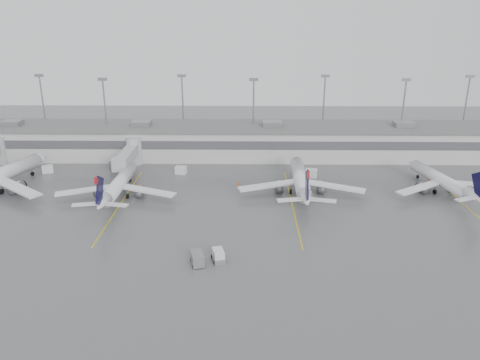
{
  "coord_description": "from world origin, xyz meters",
  "views": [
    {
      "loc": [
        8.12,
        -64.54,
        36.76
      ],
      "look_at": [
        6.88,
        24.0,
        5.0
      ],
      "focal_mm": 35.0,
      "sensor_mm": 36.0,
      "label": 1
    }
  ],
  "objects_px": {
    "jet_mid_left": "(118,185)",
    "baggage_tug": "(218,256)",
    "jet_far_right": "(443,181)",
    "jet_mid_right": "(301,180)"
  },
  "relations": [
    {
      "from": "jet_mid_right",
      "to": "baggage_tug",
      "type": "bearing_deg",
      "value": -117.16
    },
    {
      "from": "jet_mid_left",
      "to": "baggage_tug",
      "type": "bearing_deg",
      "value": -48.97
    },
    {
      "from": "jet_mid_right",
      "to": "baggage_tug",
      "type": "height_order",
      "value": "jet_mid_right"
    },
    {
      "from": "jet_far_right",
      "to": "baggage_tug",
      "type": "distance_m",
      "value": 55.62
    },
    {
      "from": "baggage_tug",
      "to": "jet_mid_left",
      "type": "bearing_deg",
      "value": 114.69
    },
    {
      "from": "jet_mid_right",
      "to": "jet_far_right",
      "type": "xyz_separation_m",
      "value": [
        30.65,
        0.89,
        -0.32
      ]
    },
    {
      "from": "jet_mid_left",
      "to": "jet_far_right",
      "type": "distance_m",
      "value": 69.27
    },
    {
      "from": "jet_mid_left",
      "to": "baggage_tug",
      "type": "relative_size",
      "value": 8.53
    },
    {
      "from": "jet_mid_left",
      "to": "baggage_tug",
      "type": "distance_m",
      "value": 34.77
    },
    {
      "from": "jet_mid_right",
      "to": "jet_mid_left",
      "type": "bearing_deg",
      "value": -174.21
    }
  ]
}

